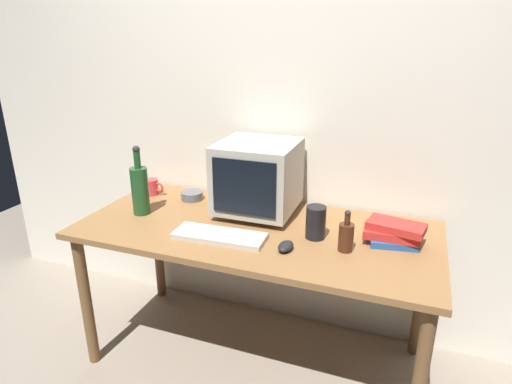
% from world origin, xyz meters
% --- Properties ---
extents(ground_plane, '(6.00, 6.00, 0.00)m').
position_xyz_m(ground_plane, '(0.00, 0.00, 0.00)').
color(ground_plane, gray).
extents(back_wall, '(4.00, 0.08, 2.50)m').
position_xyz_m(back_wall, '(0.00, 0.45, 1.25)').
color(back_wall, silver).
rests_on(back_wall, ground).
extents(desk, '(1.70, 0.78, 0.76)m').
position_xyz_m(desk, '(0.00, 0.00, 0.67)').
color(desk, olive).
rests_on(desk, ground).
extents(crt_monitor, '(0.39, 0.39, 0.37)m').
position_xyz_m(crt_monitor, '(-0.06, 0.17, 0.95)').
color(crt_monitor, '#B2AD9E').
rests_on(crt_monitor, desk).
extents(keyboard, '(0.43, 0.17, 0.02)m').
position_xyz_m(keyboard, '(-0.11, -0.17, 0.77)').
color(keyboard, beige).
rests_on(keyboard, desk).
extents(computer_mouse, '(0.07, 0.10, 0.04)m').
position_xyz_m(computer_mouse, '(0.20, -0.17, 0.78)').
color(computer_mouse, black).
rests_on(computer_mouse, desk).
extents(bottle_tall, '(0.09, 0.09, 0.36)m').
position_xyz_m(bottle_tall, '(-0.61, -0.04, 0.89)').
color(bottle_tall, '#1E4C23').
rests_on(bottle_tall, desk).
extents(bottle_short, '(0.06, 0.06, 0.19)m').
position_xyz_m(bottle_short, '(0.44, -0.08, 0.83)').
color(bottle_short, '#472314').
rests_on(bottle_short, desk).
extents(book_stack, '(0.26, 0.17, 0.10)m').
position_xyz_m(book_stack, '(0.62, 0.05, 0.81)').
color(book_stack, '#28569E').
rests_on(book_stack, desk).
extents(mug, '(0.12, 0.08, 0.09)m').
position_xyz_m(mug, '(-0.72, 0.21, 0.80)').
color(mug, '#CC383D').
rests_on(mug, desk).
extents(cd_spindle, '(0.12, 0.12, 0.04)m').
position_xyz_m(cd_spindle, '(-0.46, 0.22, 0.78)').
color(cd_spindle, '#595B66').
rests_on(cd_spindle, desk).
extents(metal_canister, '(0.09, 0.09, 0.15)m').
position_xyz_m(metal_canister, '(0.29, -0.01, 0.83)').
color(metal_canister, black).
rests_on(metal_canister, desk).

